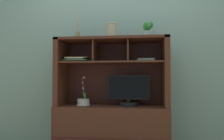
{
  "coord_description": "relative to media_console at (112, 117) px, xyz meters",
  "views": [
    {
      "loc": [
        0.33,
        -2.72,
        0.91
      ],
      "look_at": [
        0.0,
        0.0,
        1.0
      ],
      "focal_mm": 36.4,
      "sensor_mm": 36.0,
      "label": 1
    }
  ],
  "objects": [
    {
      "name": "diffuser_bottle",
      "position": [
        -0.43,
        0.01,
        0.99
      ],
      "size": [
        0.05,
        0.05,
        0.31
      ],
      "color": "#8D7850",
      "rests_on": "media_console"
    },
    {
      "name": "back_wall",
      "position": [
        0.0,
        0.27,
        0.96
      ],
      "size": [
        6.0,
        0.02,
        2.8
      ],
      "primitive_type": "cube",
      "color": "gray",
      "rests_on": "ground"
    },
    {
      "name": "magazine_stack_left",
      "position": [
        -0.43,
        -0.01,
        0.69
      ],
      "size": [
        0.31,
        0.3,
        0.06
      ],
      "color": "slate",
      "rests_on": "media_console"
    },
    {
      "name": "potted_succulent",
      "position": [
        0.43,
        -0.03,
        1.02
      ],
      "size": [
        0.16,
        0.16,
        0.19
      ],
      "color": "#8DA39A",
      "rests_on": "media_console"
    },
    {
      "name": "magazine_stack_centre",
      "position": [
        0.41,
        -0.02,
        0.68
      ],
      "size": [
        0.22,
        0.26,
        0.03
      ],
      "color": "#417866",
      "rests_on": "media_console"
    },
    {
      "name": "media_console",
      "position": [
        0.0,
        0.0,
        0.0
      ],
      "size": [
        1.33,
        0.52,
        1.38
      ],
      "color": "#482419",
      "rests_on": "ground"
    },
    {
      "name": "potted_orchid",
      "position": [
        -0.35,
        -0.03,
        0.18
      ],
      "size": [
        0.17,
        0.17,
        0.35
      ],
      "color": "beige",
      "rests_on": "media_console"
    },
    {
      "name": "tv_monitor",
      "position": [
        0.2,
        -0.02,
        0.29
      ],
      "size": [
        0.5,
        0.22,
        0.36
      ],
      "color": "black",
      "rests_on": "media_console"
    },
    {
      "name": "ceramic_vase",
      "position": [
        0.0,
        -0.01,
        1.03
      ],
      "size": [
        0.12,
        0.12,
        0.19
      ],
      "color": "tan",
      "rests_on": "media_console"
    }
  ]
}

